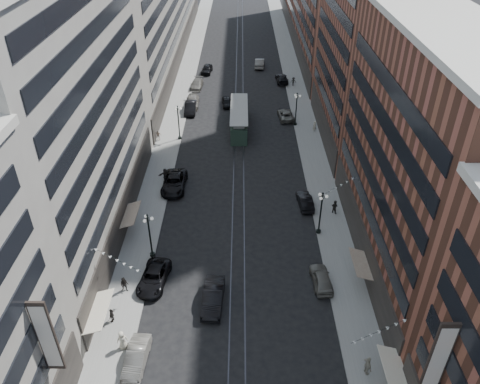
{
  "coord_description": "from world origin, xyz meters",
  "views": [
    {
      "loc": [
        0.31,
        -9.79,
        34.05
      ],
      "look_at": [
        0.21,
        33.06,
        5.0
      ],
      "focal_mm": 35.0,
      "sensor_mm": 36.0,
      "label": 1
    }
  ],
  "objects_px": {
    "pedestrian_extra_1": "(112,315)",
    "car_4": "(321,278)",
    "pedestrian_6": "(158,135)",
    "car_11": "(286,115)",
    "pedestrian_9": "(293,81)",
    "lamppost_sw_far": "(150,234)",
    "pedestrian_7": "(335,207)",
    "pedestrian_2": "(124,285)",
    "car_12": "(282,78)",
    "pedestrian_1": "(122,340)",
    "car_7": "(174,183)",
    "pedestrian_8": "(314,126)",
    "car_extra_0": "(191,107)",
    "car_2": "(154,278)",
    "car_extra_1": "(197,84)",
    "car_9": "(207,69)",
    "car_5": "(213,297)",
    "pedestrian_5": "(165,175)",
    "car_1": "(136,357)",
    "pedestrian_4": "(368,366)",
    "car_10": "(305,201)",
    "lamppost_se_far": "(321,212)",
    "car_13": "(227,102)",
    "car_14": "(259,63)",
    "lamppost_se_mid": "(296,108)",
    "lamppost_sw_mid": "(179,121)",
    "streetcar": "(239,119)",
    "car_8": "(192,101)"
  },
  "relations": [
    {
      "from": "lamppost_sw_far",
      "to": "car_9",
      "type": "xyz_separation_m",
      "value": [
        2.4,
        56.69,
        -2.28
      ]
    },
    {
      "from": "car_14",
      "to": "car_extra_1",
      "type": "distance_m",
      "value": 17.25
    },
    {
      "from": "streetcar",
      "to": "pedestrian_2",
      "type": "xyz_separation_m",
      "value": [
        -11.05,
        -36.13,
        -0.59
      ]
    },
    {
      "from": "lamppost_se_far",
      "to": "car_10",
      "type": "xyz_separation_m",
      "value": [
        -0.96,
        5.4,
        -2.37
      ]
    },
    {
      "from": "car_11",
      "to": "pedestrian_9",
      "type": "xyz_separation_m",
      "value": [
        2.63,
        14.63,
        0.28
      ]
    },
    {
      "from": "car_12",
      "to": "car_8",
      "type": "bearing_deg",
      "value": 31.6
    },
    {
      "from": "car_5",
      "to": "car_9",
      "type": "height_order",
      "value": "car_5"
    },
    {
      "from": "car_4",
      "to": "pedestrian_6",
      "type": "height_order",
      "value": "pedestrian_6"
    },
    {
      "from": "lamppost_sw_far",
      "to": "pedestrian_7",
      "type": "bearing_deg",
      "value": 20.61
    },
    {
      "from": "car_1",
      "to": "pedestrian_1",
      "type": "relative_size",
      "value": 2.35
    },
    {
      "from": "lamppost_se_far",
      "to": "pedestrian_2",
      "type": "height_order",
      "value": "lamppost_se_far"
    },
    {
      "from": "lamppost_sw_mid",
      "to": "car_1",
      "type": "xyz_separation_m",
      "value": [
        0.8,
        -40.31,
        -2.35
      ]
    },
    {
      "from": "car_5",
      "to": "car_11",
      "type": "distance_m",
      "value": 42.56
    },
    {
      "from": "car_2",
      "to": "pedestrian_4",
      "type": "xyz_separation_m",
      "value": [
        19.01,
        -10.36,
        0.35
      ]
    },
    {
      "from": "lamppost_sw_far",
      "to": "car_14",
      "type": "relative_size",
      "value": 1.02
    },
    {
      "from": "lamppost_se_mid",
      "to": "pedestrian_extra_1",
      "type": "relative_size",
      "value": 3.65
    },
    {
      "from": "pedestrian_8",
      "to": "car_extra_0",
      "type": "xyz_separation_m",
      "value": [
        -20.4,
        7.66,
        -0.14
      ]
    },
    {
      "from": "pedestrian_5",
      "to": "pedestrian_7",
      "type": "height_order",
      "value": "pedestrian_5"
    },
    {
      "from": "pedestrian_2",
      "to": "lamppost_sw_mid",
      "type": "bearing_deg",
      "value": 87.43
    },
    {
      "from": "car_12",
      "to": "lamppost_sw_mid",
      "type": "bearing_deg",
      "value": 51.44
    },
    {
      "from": "car_extra_1",
      "to": "pedestrian_extra_1",
      "type": "distance_m",
      "value": 57.39
    },
    {
      "from": "car_4",
      "to": "pedestrian_1",
      "type": "xyz_separation_m",
      "value": [
        -18.18,
        -7.8,
        0.36
      ]
    },
    {
      "from": "car_1",
      "to": "pedestrian_8",
      "type": "distance_m",
      "value": 47.53
    },
    {
      "from": "pedestrian_extra_1",
      "to": "car_4",
      "type": "bearing_deg",
      "value": 115.08
    },
    {
      "from": "car_13",
      "to": "pedestrian_extra_1",
      "type": "distance_m",
      "value": 49.7
    },
    {
      "from": "lamppost_sw_far",
      "to": "car_13",
      "type": "bearing_deg",
      "value": 80.05
    },
    {
      "from": "car_4",
      "to": "car_12",
      "type": "height_order",
      "value": "car_12"
    },
    {
      "from": "car_9",
      "to": "car_13",
      "type": "bearing_deg",
      "value": -67.95
    },
    {
      "from": "car_12",
      "to": "car_14",
      "type": "bearing_deg",
      "value": -67.62
    },
    {
      "from": "car_7",
      "to": "pedestrian_extra_1",
      "type": "xyz_separation_m",
      "value": [
        -3.03,
        -22.25,
        0.03
      ]
    },
    {
      "from": "car_9",
      "to": "car_11",
      "type": "relative_size",
      "value": 0.94
    },
    {
      "from": "pedestrian_extra_1",
      "to": "car_12",
      "type": "bearing_deg",
      "value": 173.09
    },
    {
      "from": "lamppost_se_mid",
      "to": "car_11",
      "type": "height_order",
      "value": "lamppost_se_mid"
    },
    {
      "from": "lamppost_sw_far",
      "to": "car_5",
      "type": "relative_size",
      "value": 1.04
    },
    {
      "from": "pedestrian_1",
      "to": "car_7",
      "type": "distance_m",
      "value": 25.23
    },
    {
      "from": "pedestrian_4",
      "to": "car_10",
      "type": "bearing_deg",
      "value": -8.11
    },
    {
      "from": "car_extra_0",
      "to": "car_extra_1",
      "type": "xyz_separation_m",
      "value": [
        0.17,
        11.11,
        -0.13
      ]
    },
    {
      "from": "car_1",
      "to": "car_12",
      "type": "distance_m",
      "value": 66.93
    },
    {
      "from": "car_4",
      "to": "car_1",
      "type": "bearing_deg",
      "value": 25.21
    },
    {
      "from": "car_4",
      "to": "car_11",
      "type": "distance_m",
      "value": 38.71
    },
    {
      "from": "pedestrian_6",
      "to": "car_9",
      "type": "bearing_deg",
      "value": -88.12
    },
    {
      "from": "lamppost_se_far",
      "to": "pedestrian_1",
      "type": "height_order",
      "value": "lamppost_se_far"
    },
    {
      "from": "pedestrian_8",
      "to": "car_extra_1",
      "type": "bearing_deg",
      "value": -66.7
    },
    {
      "from": "car_5",
      "to": "pedestrian_1",
      "type": "distance_m",
      "value": 9.13
    },
    {
      "from": "pedestrian_2",
      "to": "car_12",
      "type": "distance_m",
      "value": 59.9
    },
    {
      "from": "car_5",
      "to": "car_12",
      "type": "xyz_separation_m",
      "value": [
        10.72,
        58.16,
        -0.1
      ]
    },
    {
      "from": "lamppost_sw_far",
      "to": "car_2",
      "type": "relative_size",
      "value": 1.01
    },
    {
      "from": "car_extra_0",
      "to": "pedestrian_5",
      "type": "bearing_deg",
      "value": -93.49
    },
    {
      "from": "lamppost_sw_far",
      "to": "lamppost_se_far",
      "type": "bearing_deg",
      "value": 12.26
    },
    {
      "from": "car_1",
      "to": "pedestrian_1",
      "type": "xyz_separation_m",
      "value": [
        -1.43,
        1.45,
        0.37
      ]
    }
  ]
}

